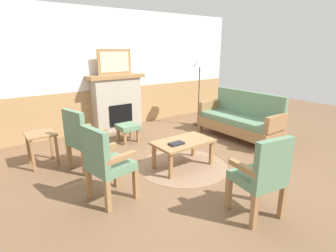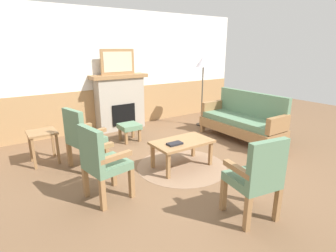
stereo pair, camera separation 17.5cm
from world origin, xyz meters
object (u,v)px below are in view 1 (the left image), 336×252
footstool (128,128)px  armchair_by_window_left (106,161)px  book_on_table (176,144)px  floor_lamp_by_couch (200,66)px  framed_picture (115,62)px  armchair_near_fireplace (83,137)px  armchair_front_left (262,174)px  fireplace (117,102)px  side_table (41,140)px  couch (240,120)px  coffee_table (183,144)px

footstool → armchair_by_window_left: (-1.26, -1.81, 0.25)m
book_on_table → floor_lamp_by_couch: size_ratio=0.14×
framed_picture → floor_lamp_by_couch: framed_picture is taller
floor_lamp_by_couch → armchair_near_fireplace: bearing=-166.0°
framed_picture → armchair_front_left: bearing=-93.3°
fireplace → armchair_by_window_left: bearing=-118.6°
armchair_by_window_left → floor_lamp_by_couch: size_ratio=0.58×
framed_picture → side_table: framed_picture is taller
fireplace → side_table: 2.19m
fireplace → book_on_table: bearing=-96.0°
framed_picture → floor_lamp_by_couch: size_ratio=0.48×
book_on_table → armchair_near_fireplace: 1.46m
framed_picture → armchair_by_window_left: bearing=-118.6°
framed_picture → armchair_front_left: framed_picture is taller
armchair_front_left → floor_lamp_by_couch: (2.01, 3.19, 0.91)m
framed_picture → side_table: 2.45m
armchair_front_left → side_table: (-1.65, 2.97, -0.10)m
armchair_near_fireplace → couch: bearing=-8.7°
coffee_table → armchair_near_fireplace: (-1.32, 0.85, 0.15)m
armchair_by_window_left → side_table: 1.68m
footstool → armchair_front_left: size_ratio=0.41×
side_table → floor_lamp_by_couch: (3.67, 0.22, 1.02)m
coffee_table → armchair_near_fireplace: size_ratio=0.98×
coffee_table → footstool: coffee_table is taller
footstool → side_table: side_table is taller
fireplace → floor_lamp_by_couch: bearing=-26.0°
framed_picture → coffee_table: size_ratio=0.83×
footstool → armchair_near_fireplace: size_ratio=0.41×
armchair_by_window_left → armchair_front_left: size_ratio=1.00×
armchair_front_left → floor_lamp_by_couch: bearing=57.8°
couch → coffee_table: (-1.86, -0.37, -0.01)m
couch → fireplace: bearing=129.8°
couch → coffee_table: 1.90m
framed_picture → armchair_by_window_left: framed_picture is taller
fireplace → couch: bearing=-50.2°
armchair_by_window_left → fireplace: bearing=61.4°
fireplace → coffee_table: size_ratio=1.35×
fireplace → couch: fireplace is taller
fireplace → armchair_near_fireplace: 2.17m
coffee_table → armchair_by_window_left: 1.43m
armchair_near_fireplace → framed_picture: bearing=49.9°
couch → floor_lamp_by_couch: floor_lamp_by_couch is taller
book_on_table → armchair_by_window_left: 1.22m
armchair_by_window_left → coffee_table: bearing=8.5°
couch → coffee_table: couch is taller
floor_lamp_by_couch → book_on_table: bearing=-140.1°
coffee_table → floor_lamp_by_couch: 2.69m
framed_picture → coffee_table: 2.77m
armchair_near_fireplace → armchair_front_left: same height
armchair_front_left → couch: bearing=43.4°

